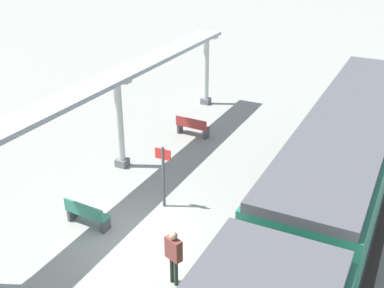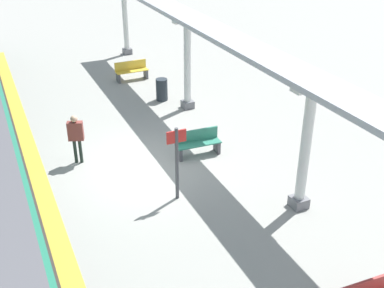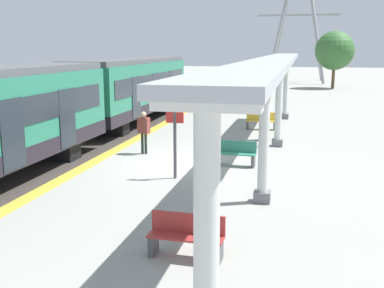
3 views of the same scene
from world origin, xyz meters
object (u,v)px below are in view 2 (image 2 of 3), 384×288
object	(u,v)px
canopy_pillar_second	(305,149)
trash_bin	(162,90)
canopy_pillar_fourth	(125,20)
bench_far_end	(198,143)
passenger_waiting_near_edge	(76,134)
platform_info_sign	(177,157)
bench_near_end	(131,70)
canopy_pillar_third	(187,65)

from	to	relation	value
canopy_pillar_second	trash_bin	size ratio (longest dim) A/B	3.88
canopy_pillar_fourth	trash_bin	world-z (taller)	canopy_pillar_fourth
bench_far_end	passenger_waiting_near_edge	world-z (taller)	passenger_waiting_near_edge
canopy_pillar_second	trash_bin	distance (m)	8.89
canopy_pillar_second	platform_info_sign	size ratio (longest dim) A/B	1.62
trash_bin	platform_info_sign	xyz separation A→B (m)	(-2.24, -6.99, 0.87)
canopy_pillar_second	bench_near_end	bearing A→B (deg)	95.04
bench_near_end	bench_far_end	distance (m)	7.81
canopy_pillar_fourth	passenger_waiting_near_edge	bearing A→B (deg)	-115.04
platform_info_sign	bench_near_end	bearing A→B (deg)	79.38
platform_info_sign	bench_far_end	bearing A→B (deg)	52.56
bench_far_end	trash_bin	xyz separation A→B (m)	(0.64, 4.91, 0.02)
canopy_pillar_second	passenger_waiting_near_edge	size ratio (longest dim) A/B	2.16
canopy_pillar_second	bench_far_end	bearing A→B (deg)	108.43
canopy_pillar_third	canopy_pillar_second	bearing A→B (deg)	-90.00
canopy_pillar_fourth	passenger_waiting_near_edge	size ratio (longest dim) A/B	2.16
canopy_pillar_fourth	platform_info_sign	world-z (taller)	canopy_pillar_fourth
canopy_pillar_fourth	platform_info_sign	distance (m)	14.13
canopy_pillar_third	trash_bin	distance (m)	1.91
bench_near_end	platform_info_sign	bearing A→B (deg)	-100.62
bench_far_end	passenger_waiting_near_edge	size ratio (longest dim) A/B	0.92
bench_near_end	bench_far_end	world-z (taller)	same
canopy_pillar_second	canopy_pillar_third	distance (m)	7.57
canopy_pillar_second	passenger_waiting_near_edge	bearing A→B (deg)	135.19
bench_near_end	passenger_waiting_near_edge	distance (m)	7.81
bench_near_end	trash_bin	distance (m)	2.92
platform_info_sign	passenger_waiting_near_edge	bearing A→B (deg)	123.46
passenger_waiting_near_edge	bench_near_end	bearing A→B (deg)	59.52
canopy_pillar_fourth	bench_far_end	xyz separation A→B (m)	(-1.29, -11.75, -1.37)
trash_bin	canopy_pillar_third	bearing A→B (deg)	-61.66
canopy_pillar_second	platform_info_sign	bearing A→B (deg)	148.41
canopy_pillar_fourth	passenger_waiting_near_edge	distance (m)	11.79
canopy_pillar_third	bench_far_end	size ratio (longest dim) A/B	2.35
canopy_pillar_second	canopy_pillar_third	xyz separation A→B (m)	(0.00, 7.57, 0.00)
trash_bin	passenger_waiting_near_edge	size ratio (longest dim) A/B	0.56
platform_info_sign	passenger_waiting_near_edge	size ratio (longest dim) A/B	1.33
bench_far_end	bench_near_end	bearing A→B (deg)	88.11
canopy_pillar_second	trash_bin	bearing A→B (deg)	94.21
bench_near_end	bench_far_end	size ratio (longest dim) A/B	0.99
canopy_pillar_fourth	trash_bin	bearing A→B (deg)	-95.39
bench_near_end	passenger_waiting_near_edge	world-z (taller)	passenger_waiting_near_edge
canopy_pillar_second	canopy_pillar_fourth	bearing A→B (deg)	90.00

